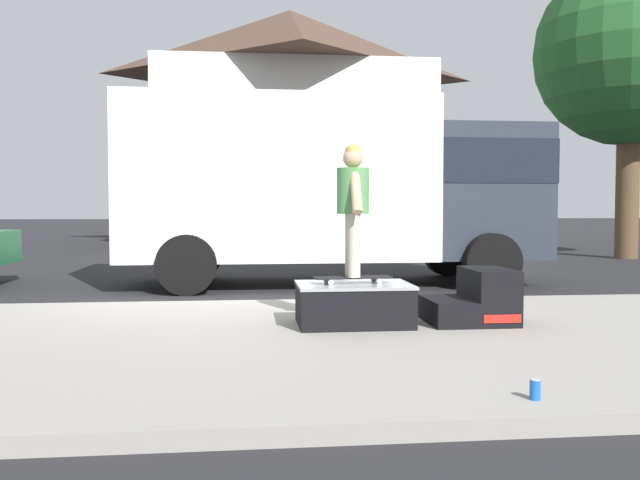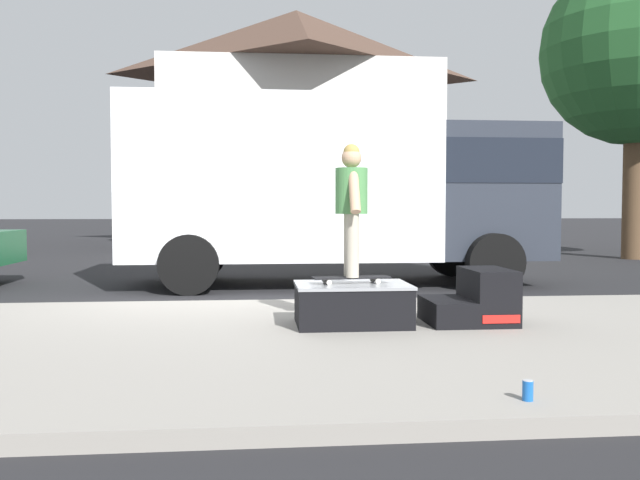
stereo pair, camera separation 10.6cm
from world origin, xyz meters
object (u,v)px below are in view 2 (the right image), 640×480
Objects in this scene: soda_can at (528,390)px; box_truck at (337,184)px; skate_box at (352,303)px; kicker_ramp at (475,300)px; skater_kid at (351,199)px; skateboard at (351,278)px.

soda_can is 7.52m from box_truck.
kicker_ramp is (1.26, -0.00, 0.01)m from skate_box.
skater_kid is at bearing 179.61° from kicker_ramp.
kicker_ramp is 1.07× the size of skateboard.
skateboard reaches higher than soda_can.
box_truck is (-0.27, 7.37, 1.52)m from soda_can.
skateboard is 0.60× the size of skater_kid.
box_truck reaches higher than kicker_ramp.
skate_box is at bearing -95.14° from box_truck.
skateboard is 0.79m from skater_kid.
skater_kid is 0.19× the size of box_truck.
box_truck reaches higher than soda_can.
kicker_ramp is 1.30m from skateboard.
box_truck is (0.42, 4.64, 1.36)m from skate_box.
skate_box reaches higher than soda_can.
soda_can is at bearing -102.00° from kicker_ramp.
skateboard is at bearing 179.61° from kicker_ramp.
kicker_ramp reaches higher than skate_box.
kicker_ramp is at bearing -79.65° from box_truck.
skater_kid is 3.07m from soda_can.
skateboard is at bearing 0.00° from skater_kid.
kicker_ramp is 0.64× the size of skater_kid.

